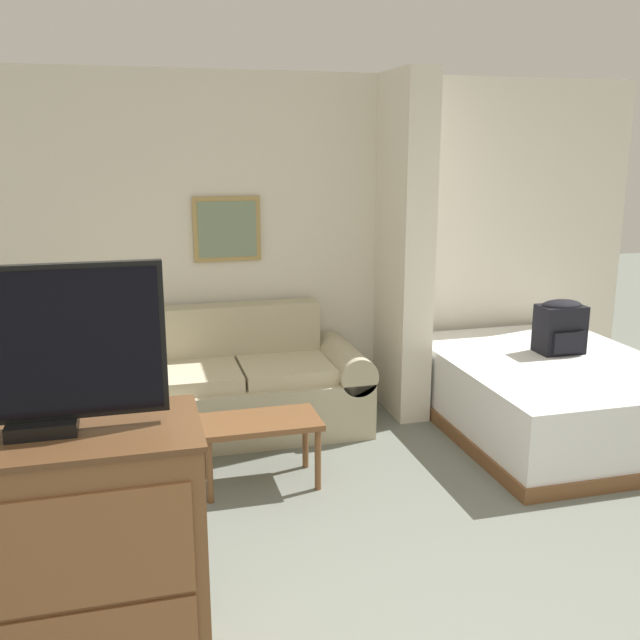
% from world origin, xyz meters
% --- Properties ---
extents(wall_back, '(6.36, 0.16, 2.60)m').
position_xyz_m(wall_back, '(-0.00, 3.59, 1.29)').
color(wall_back, silver).
rests_on(wall_back, ground_plane).
extents(wall_partition_pillar, '(0.24, 0.66, 2.60)m').
position_xyz_m(wall_partition_pillar, '(0.99, 3.20, 1.30)').
color(wall_partition_pillar, silver).
rests_on(wall_partition_pillar, ground_plane).
extents(couch, '(1.86, 0.84, 0.89)m').
position_xyz_m(couch, '(-0.32, 3.11, 0.32)').
color(couch, '#B7AD8E').
rests_on(couch, ground_plane).
extents(coffee_table, '(0.74, 0.40, 0.43)m').
position_xyz_m(coffee_table, '(-0.33, 2.18, 0.37)').
color(coffee_table, brown).
rests_on(coffee_table, ground_plane).
extents(side_table, '(0.38, 0.38, 0.58)m').
position_xyz_m(side_table, '(-1.40, 3.16, 0.46)').
color(side_table, brown).
rests_on(side_table, ground_plane).
extents(table_lamp, '(0.37, 0.37, 0.38)m').
position_xyz_m(table_lamp, '(-1.40, 3.16, 0.85)').
color(table_lamp, tan).
rests_on(table_lamp, side_table).
extents(tv_dresser, '(1.11, 0.54, 1.07)m').
position_xyz_m(tv_dresser, '(-1.37, 0.66, 0.53)').
color(tv_dresser, brown).
rests_on(tv_dresser, ground_plane).
extents(tv, '(0.89, 0.16, 0.61)m').
position_xyz_m(tv, '(-1.37, 0.66, 1.37)').
color(tv, black).
rests_on(tv, tv_dresser).
extents(bed, '(1.55, 1.97, 0.55)m').
position_xyz_m(bed, '(1.90, 2.51, 0.28)').
color(bed, brown).
rests_on(bed, ground_plane).
extents(backpack, '(0.34, 0.25, 0.40)m').
position_xyz_m(backpack, '(2.04, 2.64, 0.76)').
color(backpack, black).
rests_on(backpack, bed).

